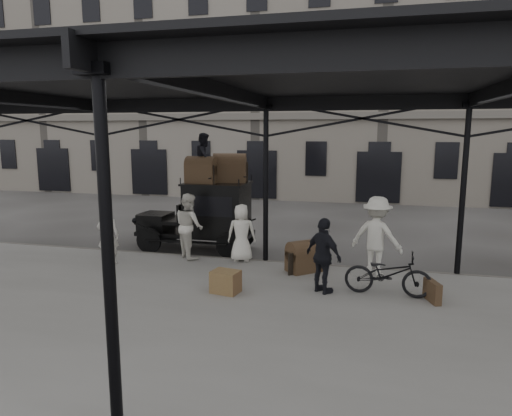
% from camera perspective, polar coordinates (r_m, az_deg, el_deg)
% --- Properties ---
extents(ground, '(120.00, 120.00, 0.00)m').
position_cam_1_polar(ground, '(11.08, -1.12, -10.10)').
color(ground, '#383533').
rests_on(ground, ground).
extents(platform, '(28.00, 8.00, 0.15)m').
position_cam_1_polar(platform, '(9.27, -4.43, -13.68)').
color(platform, slate).
rests_on(platform, ground).
extents(canopy, '(22.50, 9.00, 4.74)m').
position_cam_1_polar(canopy, '(8.82, -4.23, 15.18)').
color(canopy, black).
rests_on(canopy, ground).
extents(building_frontage, '(64.00, 8.00, 14.00)m').
position_cam_1_polar(building_frontage, '(28.39, 8.69, 16.11)').
color(building_frontage, slate).
rests_on(building_frontage, ground).
extents(taxi, '(3.65, 1.55, 2.18)m').
position_cam_1_polar(taxi, '(14.29, -6.05, -0.65)').
color(taxi, black).
rests_on(taxi, ground).
extents(porter_left, '(0.66, 0.52, 1.58)m').
position_cam_1_polar(porter_left, '(12.98, -18.01, -3.32)').
color(porter_left, beige).
rests_on(porter_left, platform).
extents(porter_midleft, '(1.13, 1.13, 1.85)m').
position_cam_1_polar(porter_midleft, '(13.12, -8.35, -2.19)').
color(porter_midleft, silver).
rests_on(porter_midleft, platform).
extents(porter_centre, '(0.87, 0.66, 1.60)m').
position_cam_1_polar(porter_centre, '(12.65, -1.82, -3.11)').
color(porter_centre, silver).
rests_on(porter_centre, platform).
extents(porter_official, '(1.04, 0.95, 1.70)m').
position_cam_1_polar(porter_official, '(10.28, 8.44, -5.92)').
color(porter_official, black).
rests_on(porter_official, platform).
extents(porter_right, '(1.47, 1.14, 2.00)m').
position_cam_1_polar(porter_right, '(11.74, 14.84, -3.44)').
color(porter_right, beige).
rests_on(porter_right, platform).
extents(bicycle, '(1.89, 0.74, 0.98)m').
position_cam_1_polar(bicycle, '(10.52, 16.15, -7.90)').
color(bicycle, black).
rests_on(bicycle, platform).
extents(porter_roof, '(0.58, 0.74, 1.50)m').
position_cam_1_polar(porter_roof, '(14.00, -6.43, 6.25)').
color(porter_roof, black).
rests_on(porter_roof, taxi).
extents(steamer_trunk_roof_near, '(0.95, 0.62, 0.67)m').
position_cam_1_polar(steamer_trunk_roof_near, '(13.91, -6.80, 4.51)').
color(steamer_trunk_roof_near, '#463120').
rests_on(steamer_trunk_roof_near, taxi).
extents(steamer_trunk_roof_far, '(1.09, 0.79, 0.73)m').
position_cam_1_polar(steamer_trunk_roof_far, '(14.09, -3.29, 4.75)').
color(steamer_trunk_roof_far, '#463120').
rests_on(steamer_trunk_roof_far, taxi).
extents(steamer_trunk_platform, '(1.07, 1.03, 0.68)m').
position_cam_1_polar(steamer_trunk_platform, '(11.92, 6.20, -6.26)').
color(steamer_trunk_platform, '#463120').
rests_on(steamer_trunk_platform, platform).
extents(wicker_hamper, '(0.67, 0.56, 0.50)m').
position_cam_1_polar(wicker_hamper, '(10.37, -3.82, -9.18)').
color(wicker_hamper, olive).
rests_on(wicker_hamper, platform).
extents(suitcase_upright, '(0.33, 0.62, 0.45)m').
position_cam_1_polar(suitcase_upright, '(10.54, 21.17, -9.67)').
color(suitcase_upright, '#463120').
rests_on(suitcase_upright, platform).
extents(suitcase_flat, '(0.61, 0.35, 0.40)m').
position_cam_1_polar(suitcase_flat, '(12.05, 6.81, -6.78)').
color(suitcase_flat, '#463120').
rests_on(suitcase_flat, platform).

